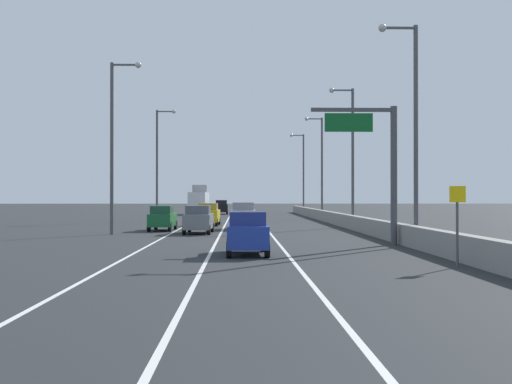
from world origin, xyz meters
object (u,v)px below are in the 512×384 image
Objects in this scene: overhead_sign_gantry at (380,157)px; speed_advisory_sign at (457,219)px; lamp_post_right_second at (412,120)px; lamp_post_left_far at (159,158)px; car_silver_5 at (243,216)px; lamp_post_left_mid at (115,137)px; lamp_post_right_fifth at (302,169)px; box_truck at (199,201)px; lamp_post_right_fourth at (320,161)px; car_yellow_0 at (209,214)px; car_gray_2 at (199,220)px; car_green_4 at (163,218)px; car_blue_1 at (247,233)px; lamp_post_right_third at (350,148)px; car_black_3 at (221,207)px.

overhead_sign_gantry is 2.50× the size of speed_advisory_sign.
lamp_post_right_second is at bearing -12.80° from overhead_sign_gantry.
car_silver_5 is at bearing -63.09° from lamp_post_left_far.
lamp_post_left_mid is at bearing 150.59° from lamp_post_right_second.
lamp_post_right_fifth reaches higher than box_truck.
lamp_post_right_fourth is 1.00× the size of lamp_post_left_far.
lamp_post_left_far is (-0.04, 24.13, 0.00)m from lamp_post_left_mid.
car_silver_5 is (8.87, -17.49, -5.65)m from lamp_post_left_far.
car_yellow_0 is (5.75, 13.30, -5.72)m from lamp_post_left_mid.
overhead_sign_gantry is at bearing -45.55° from car_gray_2.
car_green_4 is (-15.10, -45.40, -5.76)m from lamp_post_right_fifth.
lamp_post_right_fourth and lamp_post_right_fifth have the same top height.
overhead_sign_gantry is 1.85× the size of car_blue_1.
lamp_post_left_mid reaches higher than box_truck.
lamp_post_right_third is at bearing -37.98° from lamp_post_left_far.
lamp_post_left_far reaches higher than car_black_3.
lamp_post_right_second is (1.17, 10.57, 4.95)m from speed_advisory_sign.
lamp_post_left_mid is 50.19m from car_black_3.
lamp_post_left_far reaches higher than car_gray_2.
lamp_post_right_fourth is at bearing 87.49° from overhead_sign_gantry.
lamp_post_right_fourth is at bearing -58.01° from car_black_3.
overhead_sign_gantry is 0.63× the size of lamp_post_left_mid.
car_blue_1 is at bearing -87.31° from car_black_3.
box_truck is at bearing 95.59° from car_blue_1.
car_green_4 is (-13.95, 25.50, -0.81)m from speed_advisory_sign.
lamp_post_right_fourth reaches higher than car_silver_5.
lamp_post_left_far is (-17.80, -26.18, 0.00)m from lamp_post_right_fifth.
lamp_post_right_second is 1.43× the size of box_truck.
lamp_post_right_fifth reaches higher than car_green_4.
lamp_post_right_fourth is 25.86m from car_silver_5.
lamp_post_left_far is 2.53× the size of car_black_3.
lamp_post_right_fourth and lamp_post_left_mid have the same top height.
lamp_post_right_fifth is 2.69× the size of car_gray_2.
car_green_4 is (-6.23, 20.26, -0.02)m from car_blue_1.
car_gray_2 is at bearing 10.57° from lamp_post_left_mid.
lamp_post_left_far is 24.77m from box_truck.
lamp_post_left_far is at bearing 110.41° from speed_advisory_sign.
box_truck reaches higher than speed_advisory_sign.
lamp_post_left_far reaches higher than overhead_sign_gantry.
car_green_4 is at bearing 132.85° from overhead_sign_gantry.
lamp_post_right_third is at bearing 70.40° from car_blue_1.
car_green_4 is (-15.12, 14.93, -5.76)m from lamp_post_right_second.
speed_advisory_sign is 26.91m from lamp_post_left_mid.
car_green_4 is 0.52× the size of box_truck.
lamp_post_left_mid is (-16.16, 9.65, 1.98)m from overhead_sign_gantry.
lamp_post_left_mid is at bearing -89.91° from lamp_post_left_far.
lamp_post_left_far is 2.84× the size of car_yellow_0.
lamp_post_right_second reaches higher than speed_advisory_sign.
lamp_post_right_fourth is at bearing 68.93° from car_silver_5.
box_truck is (2.65, 48.29, -4.75)m from lamp_post_left_mid.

